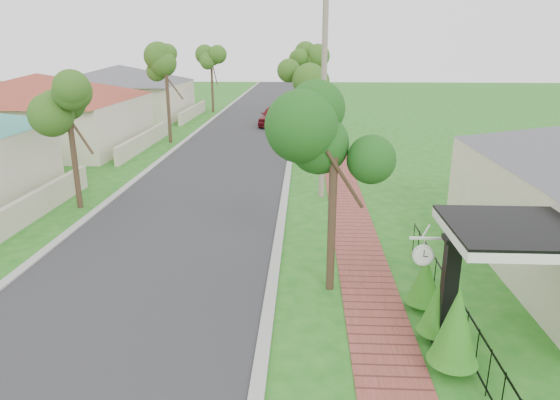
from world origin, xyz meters
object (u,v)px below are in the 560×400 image
(near_tree, at_px, (334,145))
(parked_car_red, at_px, (274,116))
(porch_post, at_px, (448,298))
(parked_car_white, at_px, (283,107))
(station_clock, at_px, (423,254))
(utility_pole, at_px, (324,94))

(near_tree, bearing_deg, parked_car_red, 96.49)
(porch_post, relative_size, parked_car_white, 0.65)
(near_tree, distance_m, station_clock, 3.40)
(parked_car_white, height_order, near_tree, near_tree)
(near_tree, distance_m, utility_pole, 8.51)
(parked_car_white, relative_size, station_clock, 5.04)
(parked_car_red, bearing_deg, parked_car_white, 96.30)
(utility_pole, distance_m, station_clock, 11.02)
(station_clock, bearing_deg, parked_car_white, 97.07)
(parked_car_red, distance_m, near_tree, 28.48)
(near_tree, xyz_separation_m, utility_pole, (0.01, 8.50, 0.46))
(parked_car_white, distance_m, utility_pole, 27.53)
(utility_pole, height_order, station_clock, utility_pole)
(utility_pole, bearing_deg, parked_car_red, 99.28)
(near_tree, height_order, station_clock, near_tree)
(porch_post, bearing_deg, near_tree, 133.23)
(near_tree, bearing_deg, station_clock, -48.55)
(porch_post, relative_size, parked_car_red, 0.54)
(porch_post, relative_size, station_clock, 3.30)
(porch_post, height_order, station_clock, porch_post)
(near_tree, xyz_separation_m, station_clock, (1.85, -2.10, -1.93))
(utility_pole, bearing_deg, parked_car_white, 95.96)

